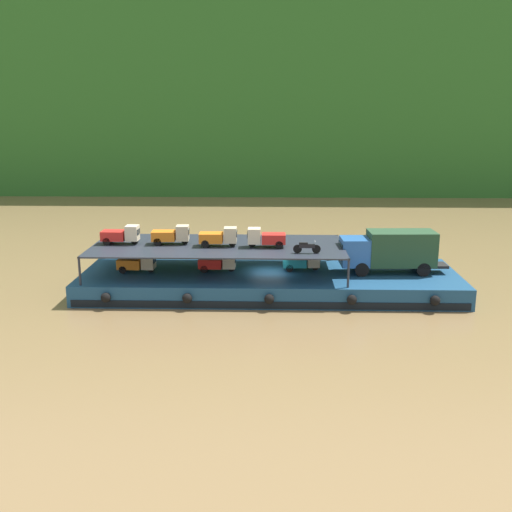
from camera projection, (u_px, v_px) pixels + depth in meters
name	position (u px, v px, depth m)	size (l,w,h in m)	color
ground_plane	(270.00, 291.00, 44.33)	(400.00, 400.00, 0.00)	brown
hillside_far_bank	(273.00, 61.00, 101.95)	(128.76, 35.13, 37.38)	#286023
cargo_barge	(270.00, 282.00, 44.12)	(27.57, 9.07, 1.50)	navy
covered_lorry	(390.00, 250.00, 43.38)	(7.91, 2.52, 3.10)	#285BA3
cargo_rack	(218.00, 246.00, 43.60)	(18.37, 7.74, 2.00)	#232833
mini_truck_lower_stern	(137.00, 263.00, 43.79)	(2.79, 1.28, 1.38)	orange
mini_truck_lower_aft	(218.00, 262.00, 43.97)	(2.77, 1.25, 1.38)	red
mini_truck_lower_mid	(302.00, 261.00, 44.30)	(2.78, 1.27, 1.38)	teal
mini_truck_upper_stern	(121.00, 235.00, 43.85)	(2.76, 1.23, 1.38)	red
mini_truck_upper_mid	(171.00, 235.00, 43.80)	(2.79, 1.29, 1.38)	orange
mini_truck_upper_fore	(219.00, 237.00, 43.13)	(2.76, 1.24, 1.38)	orange
mini_truck_upper_bow	(266.00, 238.00, 42.85)	(2.74, 1.21, 1.38)	red
motorcycle_upper_port	(307.00, 247.00, 41.06)	(1.90, 0.55, 0.87)	black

